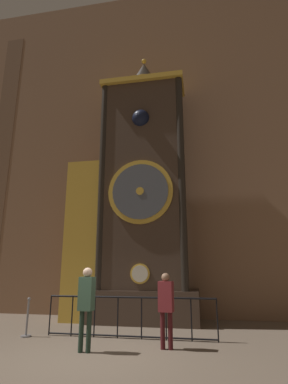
# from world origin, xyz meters

# --- Properties ---
(ground_plane) EXTENTS (28.00, 28.00, 0.00)m
(ground_plane) POSITION_xyz_m (0.00, 0.00, 0.00)
(ground_plane) COLOR brown
(cathedral_back_wall) EXTENTS (24.00, 0.32, 14.98)m
(cathedral_back_wall) POSITION_xyz_m (-0.09, 5.43, 7.48)
(cathedral_back_wall) COLOR #846047
(cathedral_back_wall) RESTS_ON ground_plane
(clock_tower) EXTENTS (4.78, 1.79, 10.47)m
(clock_tower) POSITION_xyz_m (0.09, 4.21, 4.34)
(clock_tower) COLOR #423328
(clock_tower) RESTS_ON ground_plane
(railing_fence) EXTENTS (4.65, 0.05, 1.06)m
(railing_fence) POSITION_xyz_m (0.52, 1.83, 0.59)
(railing_fence) COLOR black
(railing_fence) RESTS_ON ground_plane
(visitor_near) EXTENTS (0.37, 0.26, 1.83)m
(visitor_near) POSITION_xyz_m (-0.16, 0.35, 1.11)
(visitor_near) COLOR #213427
(visitor_near) RESTS_ON ground_plane
(visitor_far) EXTENTS (0.37, 0.27, 1.70)m
(visitor_far) POSITION_xyz_m (1.62, 0.94, 1.02)
(visitor_far) COLOR #461518
(visitor_far) RESTS_ON ground_plane
(stanchion_post) EXTENTS (0.28, 0.28, 1.02)m
(stanchion_post) POSITION_xyz_m (-2.31, 1.55, 0.33)
(stanchion_post) COLOR gray
(stanchion_post) RESTS_ON ground_plane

